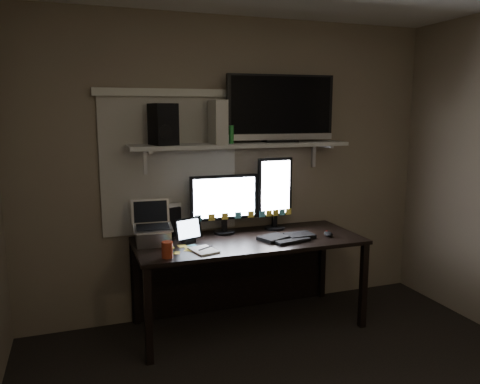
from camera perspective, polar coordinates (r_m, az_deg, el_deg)
name	(u,v)px	position (r m, az deg, el deg)	size (l,w,h in m)	color
back_wall	(234,169)	(3.99, -0.76, 2.84)	(3.60, 3.60, 0.00)	#6E5D4E
window_blinds	(170,166)	(3.83, -8.52, 3.20)	(1.10, 0.02, 1.10)	#BCB5A9
desk	(244,256)	(3.91, 0.45, -7.78)	(1.80, 0.75, 0.73)	black
wall_shelf	(241,145)	(3.81, 0.07, 5.76)	(1.80, 0.35, 0.03)	#B0B0AB
monitor_landscape	(224,204)	(3.86, -1.94, -1.44)	(0.57, 0.06, 0.50)	black
monitor_portrait	(275,193)	(4.00, 4.26, -0.14)	(0.31, 0.06, 0.63)	black
keyboard	(287,237)	(3.78, 5.70, -5.44)	(0.46, 0.18, 0.03)	black
mouse	(328,234)	(3.89, 10.73, -5.05)	(0.07, 0.11, 0.04)	black
notepad	(204,250)	(3.44, -4.45, -7.09)	(0.16, 0.22, 0.01)	white
tablet	(188,230)	(3.64, -6.33, -4.65)	(0.22, 0.09, 0.20)	black
file_sorter	(168,221)	(3.83, -8.81, -3.53)	(0.20, 0.09, 0.26)	black
laptop	(153,224)	(3.61, -10.59, -3.84)	(0.29, 0.24, 0.33)	#AFAFB4
cup	(167,250)	(3.30, -8.86, -6.96)	(0.08, 0.08, 0.11)	maroon
sticky_notes	(181,250)	(3.48, -7.15, -7.01)	(0.28, 0.20, 0.00)	yellow
tv	(280,109)	(3.95, 4.95, 10.08)	(0.92, 0.16, 0.55)	black
game_console	(217,122)	(3.73, -2.79, 8.52)	(0.09, 0.29, 0.34)	beige
speaker	(163,124)	(3.63, -9.36, 8.14)	(0.17, 0.21, 0.31)	black
bottles	(225,134)	(3.71, -1.79, 7.03)	(0.23, 0.05, 0.15)	#A50F0C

